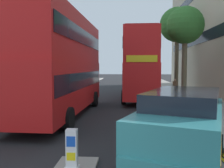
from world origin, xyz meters
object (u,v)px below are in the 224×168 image
object	(u,v)px
keep_left_bollard	(72,153)
taxi_minivan	(182,131)
pedestrian_far	(175,88)
double_decker_bus_away	(63,62)
double_decker_bus_oncoming	(140,64)

from	to	relation	value
keep_left_bollard	taxi_minivan	size ratio (longest dim) A/B	0.22
pedestrian_far	keep_left_bollard	bearing A→B (deg)	-109.47
double_decker_bus_away	double_decker_bus_oncoming	distance (m)	9.07
double_decker_bus_away	pedestrian_far	size ratio (longest dim) A/B	6.72
taxi_minivan	pedestrian_far	bearing A→B (deg)	80.25
keep_left_bollard	pedestrian_far	distance (m)	16.03
keep_left_bollard	double_decker_bus_away	distance (m)	8.43
pedestrian_far	double_decker_bus_away	bearing A→B (deg)	-135.97
keep_left_bollard	double_decker_bus_away	xyz separation A→B (m)	(-2.27, 7.75, 2.42)
taxi_minivan	double_decker_bus_away	bearing A→B (deg)	125.50
taxi_minivan	keep_left_bollard	bearing A→B (deg)	-168.57
double_decker_bus_oncoming	double_decker_bus_away	bearing A→B (deg)	-121.08
double_decker_bus_oncoming	pedestrian_far	world-z (taller)	double_decker_bus_oncoming
pedestrian_far	taxi_minivan	bearing A→B (deg)	-99.75
double_decker_bus_away	pedestrian_far	distance (m)	10.78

